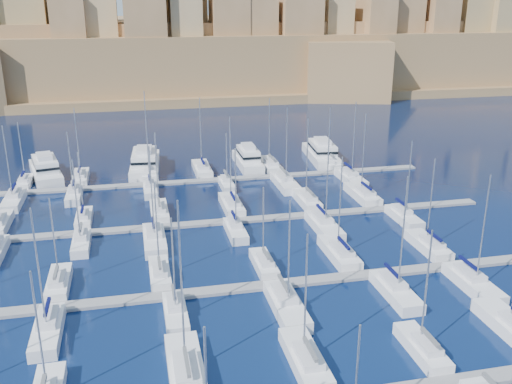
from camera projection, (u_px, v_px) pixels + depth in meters
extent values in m
plane|color=#020C31|center=(248.00, 247.00, 81.33)|extent=(600.00, 600.00, 0.00)
cube|color=slate|center=(268.00, 285.00, 70.17)|extent=(84.00, 2.00, 0.40)
cube|color=slate|center=(235.00, 221.00, 90.51)|extent=(84.00, 2.00, 0.40)
cube|color=slate|center=(215.00, 180.00, 110.84)|extent=(84.00, 2.00, 0.40)
cylinder|color=#9EA0A8|center=(39.00, 332.00, 48.02)|extent=(0.18, 0.18, 11.41)
cube|color=white|center=(186.00, 372.00, 53.28)|extent=(3.26, 10.88, 1.74)
cube|color=silver|center=(187.00, 368.00, 51.88)|extent=(2.28, 4.89, 0.70)
cylinder|color=#9EA0A8|center=(181.00, 285.00, 50.92)|extent=(0.18, 0.18, 16.02)
cube|color=#595B60|center=(187.00, 362.00, 51.04)|extent=(0.35, 4.35, 0.35)
cube|color=white|center=(305.00, 360.00, 55.04)|extent=(2.88, 9.60, 1.68)
cube|color=silver|center=(308.00, 356.00, 53.77)|extent=(2.02, 4.32, 0.70)
cylinder|color=#9EA0A8|center=(306.00, 294.00, 53.24)|extent=(0.18, 0.18, 12.22)
cube|color=#595B60|center=(310.00, 349.00, 52.99)|extent=(0.35, 3.84, 0.35)
cube|color=white|center=(422.00, 350.00, 56.82)|extent=(2.44, 8.14, 1.61)
cube|color=silver|center=(427.00, 344.00, 55.69)|extent=(1.71, 3.66, 0.70)
cylinder|color=#9EA0A8|center=(426.00, 287.00, 55.01)|extent=(0.18, 0.18, 11.93)
cube|color=#595B60|center=(430.00, 337.00, 54.98)|extent=(0.35, 3.26, 0.35)
cube|color=white|center=(512.00, 329.00, 60.24)|extent=(3.20, 10.67, 1.73)
cylinder|color=#9EA0A8|center=(356.00, 381.00, 43.28)|extent=(0.18, 0.18, 9.77)
cube|color=white|center=(59.00, 284.00, 69.83)|extent=(2.57, 8.58, 1.63)
cube|color=silver|center=(57.00, 279.00, 68.66)|extent=(1.80, 3.86, 0.70)
cylinder|color=#9EA0A8|center=(54.00, 238.00, 68.32)|extent=(0.18, 0.18, 10.17)
cube|color=#595B60|center=(56.00, 272.00, 67.92)|extent=(0.35, 3.43, 0.35)
cube|color=white|center=(160.00, 275.00, 72.22)|extent=(2.50, 8.34, 1.62)
cube|color=silver|center=(160.00, 269.00, 71.08)|extent=(1.75, 3.75, 0.70)
cylinder|color=#9EA0A8|center=(157.00, 226.00, 70.50)|extent=(0.18, 0.18, 11.46)
cube|color=#595B60|center=(159.00, 263.00, 70.35)|extent=(0.35, 3.34, 0.35)
cube|color=white|center=(264.00, 265.00, 74.80)|extent=(2.38, 7.95, 1.60)
cube|color=silver|center=(265.00, 260.00, 73.70)|extent=(1.67, 3.58, 0.70)
cylinder|color=#9EA0A8|center=(263.00, 224.00, 73.33)|extent=(0.18, 0.18, 9.83)
cube|color=#595B60|center=(266.00, 254.00, 72.99)|extent=(0.35, 3.18, 0.35)
cube|color=white|center=(339.00, 254.00, 77.98)|extent=(3.02, 10.07, 1.70)
cube|color=silver|center=(342.00, 249.00, 76.66)|extent=(2.11, 4.53, 0.70)
cylinder|color=#9EA0A8|center=(340.00, 203.00, 76.11)|extent=(0.18, 0.18, 12.78)
cube|color=#060A3A|center=(344.00, 243.00, 75.86)|extent=(0.35, 4.03, 0.35)
cube|color=white|center=(428.00, 246.00, 80.35)|extent=(2.81, 9.37, 1.67)
cube|color=silver|center=(432.00, 241.00, 79.10)|extent=(1.97, 4.22, 0.70)
cylinder|color=#9EA0A8|center=(431.00, 200.00, 78.59)|extent=(0.18, 0.18, 11.89)
cube|color=#060A3A|center=(435.00, 236.00, 78.33)|extent=(0.35, 3.75, 0.35)
cube|color=white|center=(48.00, 332.00, 59.69)|extent=(2.80, 9.33, 1.67)
cube|color=silver|center=(48.00, 318.00, 60.17)|extent=(1.96, 4.20, 0.70)
cylinder|color=#9EA0A8|center=(39.00, 270.00, 56.86)|extent=(0.18, 0.18, 13.25)
cube|color=#060A3A|center=(47.00, 307.00, 60.27)|extent=(0.35, 3.73, 0.35)
cube|color=white|center=(176.00, 315.00, 63.00)|extent=(2.43, 8.11, 1.61)
cube|color=silver|center=(175.00, 302.00, 63.38)|extent=(1.70, 3.65, 0.70)
cylinder|color=#9EA0A8|center=(173.00, 266.00, 60.61)|extent=(0.18, 0.18, 10.88)
cube|color=#595B60|center=(174.00, 292.00, 63.42)|extent=(0.35, 3.24, 0.35)
cube|color=white|center=(287.00, 307.00, 64.51)|extent=(3.09, 10.31, 1.72)
cube|color=silver|center=(284.00, 293.00, 65.07)|extent=(2.17, 4.64, 0.70)
cylinder|color=#9EA0A8|center=(289.00, 253.00, 61.79)|extent=(0.18, 0.18, 12.17)
cube|color=#595B60|center=(283.00, 283.00, 65.21)|extent=(0.35, 4.12, 0.35)
cube|color=white|center=(396.00, 293.00, 67.68)|extent=(2.83, 9.44, 1.67)
cube|color=silver|center=(393.00, 280.00, 68.18)|extent=(1.98, 4.25, 0.70)
cylinder|color=#9EA0A8|center=(403.00, 234.00, 64.75)|extent=(0.18, 0.18, 13.80)
cube|color=#060A3A|center=(392.00, 271.00, 68.27)|extent=(0.35, 3.78, 0.35)
cube|color=white|center=(473.00, 285.00, 69.54)|extent=(2.97, 9.89, 1.69)
cube|color=silver|center=(470.00, 272.00, 70.07)|extent=(2.08, 4.45, 0.70)
cylinder|color=#9EA0A8|center=(483.00, 229.00, 66.66)|extent=(0.18, 0.18, 13.36)
cube|color=#060A3A|center=(469.00, 263.00, 70.19)|extent=(0.35, 3.96, 0.35)
cube|color=white|center=(0.00, 224.00, 88.20)|extent=(2.75, 9.17, 1.66)
cube|color=white|center=(84.00, 219.00, 90.26)|extent=(2.42, 8.05, 1.60)
cube|color=silver|center=(83.00, 214.00, 89.14)|extent=(1.69, 3.62, 0.70)
cylinder|color=#9EA0A8|center=(81.00, 183.00, 88.74)|extent=(0.18, 0.18, 10.13)
cube|color=#060A3A|center=(82.00, 209.00, 88.43)|extent=(0.35, 3.22, 0.35)
cube|color=white|center=(159.00, 212.00, 93.17)|extent=(2.74, 9.15, 1.66)
cube|color=silver|center=(159.00, 207.00, 91.95)|extent=(1.92, 4.12, 0.70)
cylinder|color=#9EA0A8|center=(157.00, 170.00, 91.33)|extent=(0.18, 0.18, 12.40)
cube|color=#595B60|center=(159.00, 202.00, 91.19)|extent=(0.35, 3.66, 0.35)
cube|color=white|center=(232.00, 206.00, 96.05)|extent=(3.01, 10.04, 1.70)
cube|color=silver|center=(232.00, 201.00, 94.73)|extent=(2.11, 4.52, 0.70)
cylinder|color=#9EA0A8|center=(230.00, 159.00, 93.94)|extent=(0.18, 0.18, 14.23)
cube|color=#060A3A|center=(233.00, 196.00, 93.93)|extent=(0.35, 4.02, 0.35)
cube|color=white|center=(307.00, 201.00, 98.45)|extent=(2.82, 9.42, 1.67)
cube|color=silver|center=(308.00, 196.00, 97.20)|extent=(1.98, 4.24, 0.70)
cylinder|color=#9EA0A8|center=(307.00, 158.00, 96.44)|extent=(0.18, 0.18, 13.48)
cube|color=#595B60|center=(310.00, 191.00, 96.42)|extent=(0.35, 3.77, 0.35)
cube|color=white|center=(362.00, 195.00, 101.13)|extent=(3.18, 10.59, 1.73)
cube|color=silver|center=(365.00, 191.00, 99.76)|extent=(2.22, 4.77, 0.70)
cylinder|color=#9EA0A8|center=(364.00, 153.00, 99.14)|extent=(0.18, 0.18, 13.66)
cube|color=#060A3A|center=(366.00, 186.00, 98.93)|extent=(0.35, 4.24, 0.35)
cube|color=white|center=(81.00, 245.00, 81.03)|extent=(2.40, 8.02, 1.60)
cube|color=silver|center=(81.00, 235.00, 81.40)|extent=(1.68, 3.61, 0.70)
cylinder|color=#9EA0A8|center=(76.00, 201.00, 78.50)|extent=(0.18, 0.18, 11.83)
cube|color=#595B60|center=(80.00, 227.00, 81.43)|extent=(0.35, 3.21, 0.35)
cube|color=white|center=(155.00, 241.00, 82.06)|extent=(3.09, 10.29, 1.71)
cube|color=silver|center=(154.00, 231.00, 82.62)|extent=(2.16, 4.63, 0.70)
cylinder|color=#9EA0A8|center=(152.00, 193.00, 79.15)|extent=(0.18, 0.18, 13.35)
cube|color=#060A3A|center=(153.00, 223.00, 82.76)|extent=(0.35, 4.12, 0.35)
cube|color=white|center=(236.00, 232.00, 85.45)|extent=(2.50, 8.32, 1.62)
cube|color=silver|center=(235.00, 223.00, 85.84)|extent=(1.75, 3.75, 0.70)
cylinder|color=#9EA0A8|center=(236.00, 189.00, 82.84)|extent=(0.18, 0.18, 12.20)
cube|color=#060A3A|center=(234.00, 215.00, 85.89)|extent=(0.35, 3.33, 0.35)
cube|color=white|center=(324.00, 227.00, 87.16)|extent=(3.17, 10.58, 1.73)
cube|color=silver|center=(322.00, 217.00, 87.75)|extent=(2.22, 4.76, 0.70)
cylinder|color=#9EA0A8|center=(328.00, 173.00, 83.83)|extent=(0.18, 0.18, 15.90)
cube|color=#060A3A|center=(321.00, 209.00, 87.90)|extent=(0.35, 4.23, 0.35)
cube|color=white|center=(404.00, 218.00, 90.72)|extent=(2.69, 8.95, 1.65)
cube|color=silver|center=(402.00, 209.00, 91.17)|extent=(1.88, 4.03, 0.70)
cylinder|color=#9EA0A8|center=(409.00, 178.00, 88.11)|extent=(0.18, 0.18, 11.94)
cube|color=#060A3A|center=(401.00, 202.00, 91.24)|extent=(0.35, 3.58, 0.35)
cube|color=white|center=(25.00, 183.00, 108.00)|extent=(2.34, 7.79, 1.59)
cube|color=silver|center=(24.00, 179.00, 106.91)|extent=(1.64, 3.51, 0.70)
cylinder|color=#9EA0A8|center=(21.00, 151.00, 106.36)|extent=(0.18, 0.18, 10.78)
cube|color=#060A3A|center=(23.00, 174.00, 106.21)|extent=(0.35, 3.12, 0.35)
cube|color=white|center=(81.00, 178.00, 110.81)|extent=(2.83, 9.44, 1.67)
cube|color=silver|center=(80.00, 174.00, 109.56)|extent=(1.98, 4.25, 0.70)
cylinder|color=#9EA0A8|center=(77.00, 141.00, 108.91)|extent=(0.18, 0.18, 12.85)
cube|color=#060A3A|center=(79.00, 169.00, 108.78)|extent=(0.35, 3.77, 0.35)
cube|color=white|center=(149.00, 173.00, 113.84)|extent=(3.06, 10.20, 1.71)
cube|color=silver|center=(149.00, 169.00, 112.51)|extent=(2.14, 4.59, 0.70)
cylinder|color=#9EA0A8|center=(146.00, 131.00, 111.54)|extent=(0.18, 0.18, 15.50)
cube|color=#595B60|center=(149.00, 165.00, 111.70)|extent=(0.35, 4.08, 0.35)
cube|color=white|center=(202.00, 170.00, 116.16)|extent=(3.16, 10.52, 1.73)
cube|color=silver|center=(203.00, 165.00, 114.80)|extent=(2.21, 4.73, 0.70)
cylinder|color=#9EA0A8|center=(201.00, 132.00, 114.15)|extent=(0.18, 0.18, 13.81)
cube|color=#060A3A|center=(203.00, 161.00, 113.98)|extent=(0.35, 4.21, 0.35)
cube|color=white|center=(270.00, 166.00, 119.04)|extent=(3.14, 10.47, 1.72)
cube|color=silver|center=(271.00, 161.00, 117.68)|extent=(2.20, 4.71, 0.70)
cylinder|color=#9EA0A8|center=(269.00, 130.00, 117.12)|extent=(0.18, 0.18, 13.18)
cube|color=#595B60|center=(271.00, 157.00, 116.86)|extent=(0.35, 4.19, 0.35)
cube|color=white|center=(329.00, 163.00, 120.78)|extent=(2.58, 8.60, 1.63)
cube|color=silver|center=(330.00, 159.00, 119.61)|extent=(1.81, 3.87, 0.70)
cylinder|color=#9EA0A8|center=(329.00, 134.00, 119.14)|extent=(0.18, 0.18, 11.04)
cube|color=#595B60|center=(331.00, 155.00, 118.88)|extent=(0.35, 3.44, 0.35)
cube|color=white|center=(14.00, 202.00, 97.98)|extent=(2.92, 9.74, 1.69)
cube|color=silver|center=(14.00, 193.00, 98.50)|extent=(2.05, 4.38, 0.70)
cylinder|color=#9EA0A8|center=(7.00, 163.00, 95.23)|extent=(0.18, 0.18, 12.57)
cube|color=#060A3A|center=(13.00, 187.00, 98.61)|extent=(0.35, 3.90, 0.35)
cube|color=white|center=(74.00, 197.00, 100.60)|extent=(2.55, 8.49, 1.62)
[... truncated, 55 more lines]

